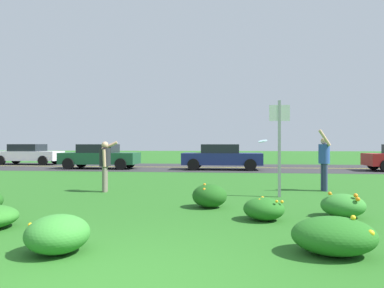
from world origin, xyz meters
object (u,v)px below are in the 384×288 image
person_catcher_blue_shirt (324,159)px  car_white_leftmost (29,154)px  sign_post_near_path (279,139)px  frisbee_pale_blue (263,141)px  person_thrower_dark_shirt (105,162)px  car_navy_center_right (222,157)px  car_dark_green_center_left (100,156)px

person_catcher_blue_shirt → car_white_leftmost: (-17.35, 12.45, -0.27)m
sign_post_near_path → frisbee_pale_blue: sign_post_near_path is taller
person_catcher_blue_shirt → person_thrower_dark_shirt: bearing=-171.7°
person_catcher_blue_shirt → car_navy_center_right: person_catcher_blue_shirt is taller
frisbee_pale_blue → car_navy_center_right: (-1.56, 9.29, -0.83)m
person_thrower_dark_shirt → car_white_leftmost: bearing=128.2°
person_thrower_dark_shirt → car_dark_green_center_left: (-3.96, 9.88, -0.19)m
person_thrower_dark_shirt → car_navy_center_right: (3.28, 9.88, -0.19)m
person_thrower_dark_shirt → sign_post_near_path: bearing=-5.4°
person_catcher_blue_shirt → car_dark_green_center_left: 13.94m
sign_post_near_path → car_white_leftmost: (-15.79, 13.92, -0.89)m
person_thrower_dark_shirt → car_dark_green_center_left: size_ratio=0.35×
car_dark_green_center_left → car_navy_center_right: (7.24, 0.00, 0.00)m
frisbee_pale_blue → sign_post_near_path: bearing=-71.3°
sign_post_near_path → person_catcher_blue_shirt: (1.56, 1.47, -0.61)m
car_dark_green_center_left → car_white_leftmost: bearing=151.8°
sign_post_near_path → person_thrower_dark_shirt: 5.28m
person_thrower_dark_shirt → person_catcher_blue_shirt: (6.77, 0.98, 0.09)m
sign_post_near_path → frisbee_pale_blue: size_ratio=9.48×
person_catcher_blue_shirt → car_navy_center_right: bearing=111.4°
person_thrower_dark_shirt → frisbee_pale_blue: (4.84, 0.60, 0.64)m
sign_post_near_path → person_thrower_dark_shirt: (-5.21, 0.49, -0.70)m
person_catcher_blue_shirt → car_dark_green_center_left: bearing=140.3°
car_white_leftmost → frisbee_pale_blue: bearing=-39.8°
person_thrower_dark_shirt → car_dark_green_center_left: person_thrower_dark_shirt is taller
sign_post_near_path → person_thrower_dark_shirt: size_ratio=1.71×
frisbee_pale_blue → car_white_leftmost: frisbee_pale_blue is taller
person_thrower_dark_shirt → car_white_leftmost: (-10.58, 13.43, -0.19)m
person_thrower_dark_shirt → car_white_leftmost: 17.10m
sign_post_near_path → person_thrower_dark_shirt: sign_post_near_path is taller
sign_post_near_path → car_dark_green_center_left: (-9.17, 10.37, -0.89)m
person_catcher_blue_shirt → frisbee_pale_blue: person_catcher_blue_shirt is taller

